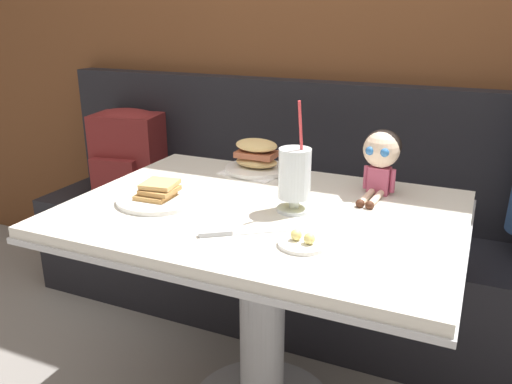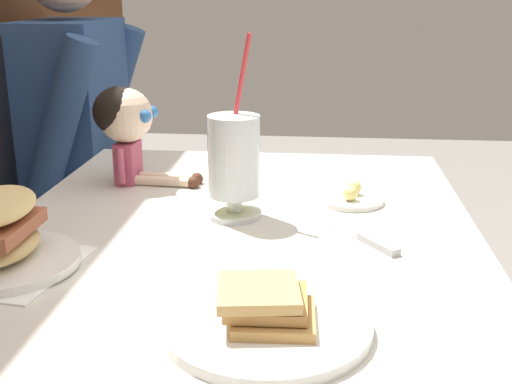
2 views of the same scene
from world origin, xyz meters
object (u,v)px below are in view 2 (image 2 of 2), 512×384
object	(u,v)px
toast_plate	(266,319)
seated_doll	(126,121)
milkshake_glass	(234,162)
butter_saucer	(351,198)
diner_patron	(87,116)
butter_knife	(365,238)

from	to	relation	value
toast_plate	seated_doll	bearing A→B (deg)	29.97
milkshake_glass	seated_doll	world-z (taller)	milkshake_glass
seated_doll	butter_saucer	bearing A→B (deg)	-101.03
toast_plate	diner_patron	bearing A→B (deg)	27.98
toast_plate	butter_knife	bearing A→B (deg)	-24.00
butter_knife	diner_patron	world-z (taller)	diner_patron
milkshake_glass	butter_knife	xyz separation A→B (m)	(-0.09, -0.22, -0.10)
milkshake_glass	diner_patron	distance (m)	1.02
milkshake_glass	diner_patron	world-z (taller)	diner_patron
toast_plate	butter_saucer	world-z (taller)	toast_plate
toast_plate	butter_saucer	xyz separation A→B (m)	(0.49, -0.12, -0.01)
diner_patron	milkshake_glass	bearing A→B (deg)	-146.13
milkshake_glass	butter_saucer	size ratio (longest dim) A/B	2.62
toast_plate	diner_patron	world-z (taller)	diner_patron
toast_plate	seated_doll	size ratio (longest dim) A/B	1.13
seated_doll	diner_patron	world-z (taller)	diner_patron
toast_plate	diner_patron	size ratio (longest dim) A/B	0.31
butter_knife	toast_plate	bearing A→B (deg)	156.00
toast_plate	milkshake_glass	xyz separation A→B (m)	(0.39, 0.09, 0.08)
milkshake_glass	seated_doll	bearing A→B (deg)	52.55
butter_saucer	seated_doll	distance (m)	0.47
seated_doll	diner_patron	xyz separation A→B (m)	(0.66, 0.32, -0.13)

